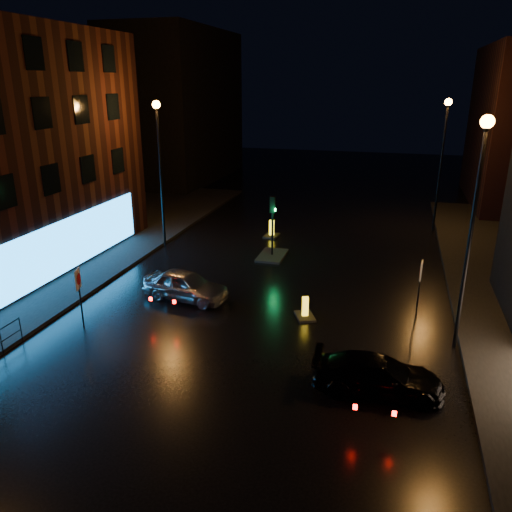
% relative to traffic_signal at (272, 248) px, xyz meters
% --- Properties ---
extents(ground, '(120.00, 120.00, 0.00)m').
position_rel_traffic_signal_xyz_m(ground, '(1.20, -14.00, -0.50)').
color(ground, black).
rests_on(ground, ground).
extents(pavement_left, '(12.00, 44.00, 0.15)m').
position_rel_traffic_signal_xyz_m(pavement_left, '(-12.80, -6.00, -0.43)').
color(pavement_left, black).
rests_on(pavement_left, ground).
extents(building_far_left, '(8.00, 16.00, 14.00)m').
position_rel_traffic_signal_xyz_m(building_far_left, '(-14.80, 21.00, 6.50)').
color(building_far_left, black).
rests_on(building_far_left, ground).
extents(street_lamp_lfar, '(0.44, 0.44, 8.37)m').
position_rel_traffic_signal_xyz_m(street_lamp_lfar, '(-6.60, -0.00, 5.06)').
color(street_lamp_lfar, black).
rests_on(street_lamp_lfar, ground).
extents(street_lamp_rnear, '(0.44, 0.44, 8.37)m').
position_rel_traffic_signal_xyz_m(street_lamp_rnear, '(9.00, -8.00, 5.06)').
color(street_lamp_rnear, black).
rests_on(street_lamp_rnear, ground).
extents(street_lamp_rfar, '(0.44, 0.44, 8.37)m').
position_rel_traffic_signal_xyz_m(street_lamp_rfar, '(9.00, 8.00, 5.06)').
color(street_lamp_rfar, black).
rests_on(street_lamp_rfar, ground).
extents(traffic_signal, '(1.40, 2.40, 3.45)m').
position_rel_traffic_signal_xyz_m(traffic_signal, '(0.00, 0.00, 0.00)').
color(traffic_signal, black).
rests_on(traffic_signal, ground).
extents(silver_hatchback, '(4.10, 2.10, 1.34)m').
position_rel_traffic_signal_xyz_m(silver_hatchback, '(-2.35, -6.69, 0.17)').
color(silver_hatchback, '#989B9F').
rests_on(silver_hatchback, ground).
extents(dark_sedan, '(4.18, 1.87, 1.19)m').
position_rel_traffic_signal_xyz_m(dark_sedan, '(6.37, -11.67, 0.09)').
color(dark_sedan, black).
rests_on(dark_sedan, ground).
extents(bollard_near, '(1.08, 1.26, 0.93)m').
position_rel_traffic_signal_xyz_m(bollard_near, '(3.19, -7.06, -0.30)').
color(bollard_near, black).
rests_on(bollard_near, ground).
extents(bollard_far, '(0.89, 1.26, 1.06)m').
position_rel_traffic_signal_xyz_m(bollard_far, '(-0.97, 3.72, -0.27)').
color(bollard_far, black).
rests_on(bollard_far, ground).
extents(road_sign_left, '(0.25, 0.57, 2.43)m').
position_rel_traffic_signal_xyz_m(road_sign_left, '(-5.30, -10.26, 1.32)').
color(road_sign_left, black).
rests_on(road_sign_left, ground).
extents(road_sign_right, '(0.12, 0.58, 2.37)m').
position_rel_traffic_signal_xyz_m(road_sign_right, '(7.70, -5.47, 1.28)').
color(road_sign_right, black).
rests_on(road_sign_right, ground).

